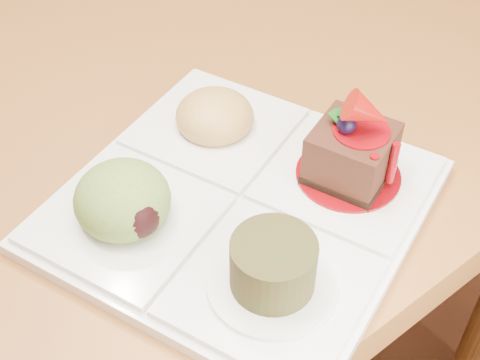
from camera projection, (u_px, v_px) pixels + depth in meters
ground at (15, 257)px, 1.48m from camera, size 6.00×6.00×0.00m
sampler_plate at (234, 192)px, 0.54m from camera, size 0.35×0.35×0.10m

